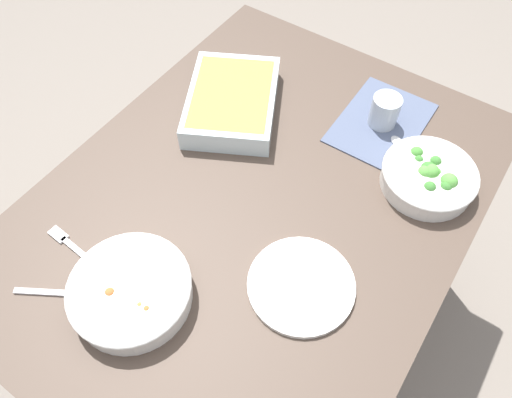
{
  "coord_description": "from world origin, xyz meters",
  "views": [
    {
      "loc": [
        -0.53,
        -0.36,
        1.66
      ],
      "look_at": [
        0.0,
        0.0,
        0.74
      ],
      "focal_mm": 34.39,
      "sensor_mm": 36.0,
      "label": 1
    }
  ],
  "objects_px": {
    "spoon_by_broccoli": "(424,169)",
    "spoon_spare": "(406,154)",
    "broccoli_bowl": "(429,177)",
    "spoon_by_stew": "(69,293)",
    "baking_dish": "(232,100)",
    "fork_on_table": "(74,248)",
    "drink_cup": "(384,113)",
    "stew_bowl": "(131,291)",
    "side_plate": "(301,285)"
  },
  "relations": [
    {
      "from": "spoon_by_stew",
      "to": "spoon_by_broccoli",
      "type": "height_order",
      "value": "same"
    },
    {
      "from": "spoon_spare",
      "to": "fork_on_table",
      "type": "distance_m",
      "value": 0.8
    },
    {
      "from": "broccoli_bowl",
      "to": "spoon_by_stew",
      "type": "relative_size",
      "value": 1.37
    },
    {
      "from": "broccoli_bowl",
      "to": "side_plate",
      "type": "height_order",
      "value": "broccoli_bowl"
    },
    {
      "from": "side_plate",
      "to": "spoon_by_stew",
      "type": "relative_size",
      "value": 1.38
    },
    {
      "from": "drink_cup",
      "to": "side_plate",
      "type": "xyz_separation_m",
      "value": [
        -0.5,
        -0.07,
        -0.03
      ]
    },
    {
      "from": "drink_cup",
      "to": "spoon_by_stew",
      "type": "height_order",
      "value": "drink_cup"
    },
    {
      "from": "side_plate",
      "to": "broccoli_bowl",
      "type": "bearing_deg",
      "value": -15.46
    },
    {
      "from": "stew_bowl",
      "to": "broccoli_bowl",
      "type": "bearing_deg",
      "value": -31.98
    },
    {
      "from": "baking_dish",
      "to": "spoon_by_broccoli",
      "type": "relative_size",
      "value": 2.26
    },
    {
      "from": "broccoli_bowl",
      "to": "side_plate",
      "type": "bearing_deg",
      "value": 164.54
    },
    {
      "from": "baking_dish",
      "to": "drink_cup",
      "type": "relative_size",
      "value": 4.33
    },
    {
      "from": "broccoli_bowl",
      "to": "side_plate",
      "type": "relative_size",
      "value": 0.99
    },
    {
      "from": "fork_on_table",
      "to": "spoon_by_stew",
      "type": "bearing_deg",
      "value": -138.74
    },
    {
      "from": "spoon_by_stew",
      "to": "drink_cup",
      "type": "bearing_deg",
      "value": -21.78
    },
    {
      "from": "baking_dish",
      "to": "spoon_spare",
      "type": "relative_size",
      "value": 2.33
    },
    {
      "from": "drink_cup",
      "to": "baking_dish",
      "type": "bearing_deg",
      "value": 117.03
    },
    {
      "from": "spoon_spare",
      "to": "spoon_by_stew",
      "type": "bearing_deg",
      "value": 150.38
    },
    {
      "from": "drink_cup",
      "to": "side_plate",
      "type": "bearing_deg",
      "value": -172.63
    },
    {
      "from": "side_plate",
      "to": "baking_dish",
      "type": "bearing_deg",
      "value": 51.19
    },
    {
      "from": "stew_bowl",
      "to": "spoon_by_broccoli",
      "type": "xyz_separation_m",
      "value": [
        0.63,
        -0.35,
        -0.03
      ]
    },
    {
      "from": "stew_bowl",
      "to": "baking_dish",
      "type": "xyz_separation_m",
      "value": [
        0.54,
        0.14,
        0.0
      ]
    },
    {
      "from": "baking_dish",
      "to": "spoon_by_stew",
      "type": "height_order",
      "value": "baking_dish"
    },
    {
      "from": "broccoli_bowl",
      "to": "spoon_spare",
      "type": "distance_m",
      "value": 0.1
    },
    {
      "from": "baking_dish",
      "to": "spoon_by_broccoli",
      "type": "distance_m",
      "value": 0.5
    },
    {
      "from": "drink_cup",
      "to": "spoon_by_broccoli",
      "type": "distance_m",
      "value": 0.17
    },
    {
      "from": "spoon_by_broccoli",
      "to": "side_plate",
      "type": "bearing_deg",
      "value": 168.58
    },
    {
      "from": "spoon_by_broccoli",
      "to": "spoon_spare",
      "type": "distance_m",
      "value": 0.06
    },
    {
      "from": "spoon_by_broccoli",
      "to": "baking_dish",
      "type": "bearing_deg",
      "value": 100.73
    },
    {
      "from": "drink_cup",
      "to": "spoon_by_broccoli",
      "type": "relative_size",
      "value": 0.52
    },
    {
      "from": "spoon_by_broccoli",
      "to": "fork_on_table",
      "type": "xyz_separation_m",
      "value": [
        -0.62,
        0.53,
        -0.0
      ]
    },
    {
      "from": "stew_bowl",
      "to": "spoon_spare",
      "type": "relative_size",
      "value": 1.54
    },
    {
      "from": "stew_bowl",
      "to": "broccoli_bowl",
      "type": "relative_size",
      "value": 1.11
    },
    {
      "from": "spoon_by_stew",
      "to": "spoon_by_broccoli",
      "type": "bearing_deg",
      "value": -33.48
    },
    {
      "from": "broccoli_bowl",
      "to": "fork_on_table",
      "type": "height_order",
      "value": "broccoli_bowl"
    },
    {
      "from": "baking_dish",
      "to": "fork_on_table",
      "type": "height_order",
      "value": "baking_dish"
    },
    {
      "from": "stew_bowl",
      "to": "spoon_by_stew",
      "type": "xyz_separation_m",
      "value": [
        -0.07,
        0.11,
        -0.03
      ]
    },
    {
      "from": "baking_dish",
      "to": "fork_on_table",
      "type": "xyz_separation_m",
      "value": [
        -0.53,
        0.04,
        -0.03
      ]
    },
    {
      "from": "stew_bowl",
      "to": "baking_dish",
      "type": "bearing_deg",
      "value": 14.95
    },
    {
      "from": "baking_dish",
      "to": "stew_bowl",
      "type": "bearing_deg",
      "value": -165.05
    },
    {
      "from": "broccoli_bowl",
      "to": "spoon_by_broccoli",
      "type": "relative_size",
      "value": 1.34
    },
    {
      "from": "drink_cup",
      "to": "fork_on_table",
      "type": "relative_size",
      "value": 0.48
    },
    {
      "from": "drink_cup",
      "to": "fork_on_table",
      "type": "bearing_deg",
      "value": 151.41
    },
    {
      "from": "spoon_by_broccoli",
      "to": "fork_on_table",
      "type": "bearing_deg",
      "value": 139.32
    },
    {
      "from": "broccoli_bowl",
      "to": "spoon_by_broccoli",
      "type": "bearing_deg",
      "value": 29.08
    },
    {
      "from": "side_plate",
      "to": "spoon_by_broccoli",
      "type": "relative_size",
      "value": 1.35
    },
    {
      "from": "broccoli_bowl",
      "to": "drink_cup",
      "type": "height_order",
      "value": "drink_cup"
    },
    {
      "from": "baking_dish",
      "to": "spoon_by_stew",
      "type": "xyz_separation_m",
      "value": [
        -0.61,
        -0.03,
        -0.03
      ]
    },
    {
      "from": "spoon_spare",
      "to": "side_plate",
      "type": "bearing_deg",
      "value": 175.89
    },
    {
      "from": "spoon_by_broccoli",
      "to": "spoon_spare",
      "type": "height_order",
      "value": "same"
    }
  ]
}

